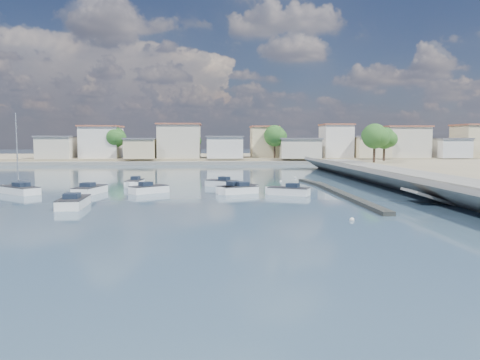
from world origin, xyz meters
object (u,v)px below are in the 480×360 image
(motorboat_a, at_px, (74,202))
(sailboat, at_px, (17,190))
(motorboat_g, at_px, (134,184))
(motorboat_c, at_px, (287,191))
(motorboat_e, at_px, (91,190))
(motorboat_b, at_px, (151,190))
(motorboat_f, at_px, (220,184))
(motorboat_d, at_px, (237,190))
(motorboat_h, at_px, (239,189))

(motorboat_a, height_order, sailboat, sailboat)
(motorboat_g, bearing_deg, sailboat, -149.34)
(motorboat_c, distance_m, motorboat_e, 21.38)
(motorboat_b, xyz_separation_m, motorboat_f, (7.74, 6.54, 0.00))
(motorboat_a, bearing_deg, motorboat_b, 62.25)
(motorboat_d, height_order, motorboat_f, same)
(motorboat_d, relative_size, motorboat_h, 0.92)
(motorboat_e, distance_m, motorboat_f, 15.75)
(motorboat_f, bearing_deg, motorboat_e, -154.63)
(motorboat_c, height_order, motorboat_f, same)
(motorboat_d, distance_m, sailboat, 24.14)
(motorboat_h, bearing_deg, motorboat_e, -179.04)
(sailboat, bearing_deg, motorboat_a, -48.56)
(motorboat_a, distance_m, motorboat_c, 21.50)
(motorboat_e, bearing_deg, sailboat, 177.28)
(motorboat_b, distance_m, motorboat_e, 6.49)
(motorboat_c, xyz_separation_m, motorboat_d, (-5.21, 1.29, -0.00))
(motorboat_f, bearing_deg, motorboat_h, -72.46)
(motorboat_c, bearing_deg, motorboat_b, 169.78)
(motorboat_c, bearing_deg, motorboat_d, 166.06)
(sailboat, bearing_deg, motorboat_f, 15.93)
(motorboat_a, bearing_deg, motorboat_g, 82.19)
(motorboat_e, bearing_deg, motorboat_d, -4.13)
(motorboat_c, relative_size, sailboat, 0.52)
(motorboat_a, distance_m, motorboat_d, 17.34)
(motorboat_g, distance_m, sailboat, 13.42)
(motorboat_d, distance_m, motorboat_h, 1.45)
(motorboat_a, distance_m, motorboat_f, 21.28)
(motorboat_b, height_order, motorboat_h, same)
(motorboat_e, bearing_deg, motorboat_b, 1.84)
(motorboat_g, relative_size, sailboat, 0.53)
(motorboat_c, xyz_separation_m, motorboat_f, (-7.01, 9.20, -0.00))
(motorboat_e, distance_m, motorboat_g, 8.02)
(motorboat_h, bearing_deg, sailboat, 179.74)
(motorboat_a, distance_m, motorboat_g, 17.40)
(motorboat_a, xyz_separation_m, motorboat_d, (14.91, 8.85, -0.00))
(motorboat_c, relative_size, motorboat_e, 0.85)
(motorboat_e, relative_size, motorboat_h, 1.14)
(motorboat_d, bearing_deg, sailboat, 176.34)
(motorboat_b, height_order, motorboat_e, same)
(motorboat_b, distance_m, sailboat, 14.55)
(motorboat_d, xyz_separation_m, motorboat_e, (-16.02, 1.16, 0.00))
(motorboat_b, xyz_separation_m, motorboat_h, (9.79, 0.07, 0.00))
(motorboat_c, xyz_separation_m, motorboat_g, (-17.76, 9.68, 0.00))
(motorboat_b, height_order, motorboat_f, same)
(motorboat_b, xyz_separation_m, motorboat_c, (14.75, -2.66, 0.00))
(motorboat_e, relative_size, motorboat_g, 1.16)
(motorboat_b, height_order, motorboat_g, same)
(motorboat_h, bearing_deg, motorboat_b, -179.62)
(motorboat_c, distance_m, motorboat_g, 20.23)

